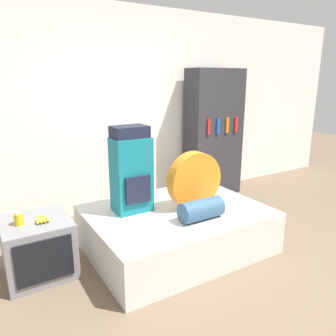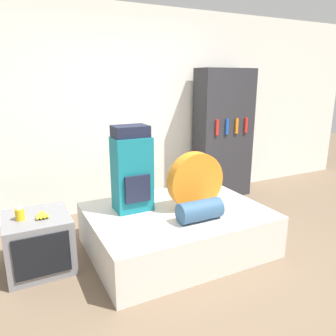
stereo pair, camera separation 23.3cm
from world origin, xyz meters
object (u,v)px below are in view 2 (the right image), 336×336
(television, at_px, (39,242))
(canister, at_px, (20,214))
(bookshelf, at_px, (223,135))
(backpack, at_px, (132,170))
(tent_bag, at_px, (195,181))
(sleeping_roll, at_px, (200,210))

(television, bearing_deg, canister, -172.58)
(canister, xyz_separation_m, bookshelf, (2.80, 0.90, 0.35))
(backpack, bearing_deg, television, 178.23)
(backpack, distance_m, canister, 1.08)
(tent_bag, bearing_deg, backpack, 156.08)
(sleeping_roll, bearing_deg, backpack, 130.37)
(television, distance_m, canister, 0.34)
(sleeping_roll, relative_size, television, 0.72)
(tent_bag, height_order, television, tent_bag)
(tent_bag, distance_m, television, 1.59)
(tent_bag, height_order, sleeping_roll, tent_bag)
(backpack, bearing_deg, sleeping_roll, -49.63)
(backpack, distance_m, tent_bag, 0.64)
(sleeping_roll, height_order, canister, canister)
(backpack, distance_m, sleeping_roll, 0.77)
(backpack, distance_m, television, 1.09)
(tent_bag, distance_m, sleeping_roll, 0.36)
(bookshelf, bearing_deg, canister, -162.25)
(backpack, relative_size, tent_bag, 1.46)
(tent_bag, xyz_separation_m, television, (-1.49, 0.28, -0.46))
(television, relative_size, canister, 5.09)
(backpack, bearing_deg, tent_bag, -23.92)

